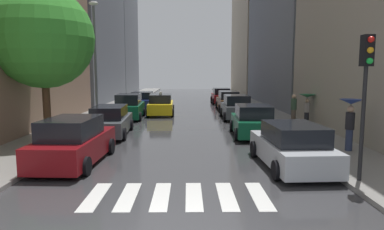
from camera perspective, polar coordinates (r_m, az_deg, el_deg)
ground_plane at (r=30.87m, az=-1.23°, el=0.84°), size 28.00×72.00×0.04m
sidewalk_left at (r=31.59m, az=-13.10°, el=0.98°), size 3.00×72.00×0.15m
sidewalk_right at (r=31.47m, az=10.69°, el=1.02°), size 3.00×72.00×0.15m
crosswalk_stripes at (r=9.75m, az=-2.41°, el=-13.22°), size 4.95×2.20×0.01m
building_left_far at (r=54.53m, az=-13.09°, el=14.99°), size 6.00×12.47×21.90m
building_right_far at (r=55.08m, az=10.82°, el=13.33°), size 6.00×16.47×18.78m
parked_car_left_nearest at (r=13.49m, az=-18.94°, el=-4.28°), size 2.25×4.70×1.74m
parked_car_left_second at (r=18.99m, az=-13.31°, el=-1.02°), size 2.18×4.77×1.59m
parked_car_left_third at (r=25.41m, az=-10.32°, el=1.28°), size 2.12×4.43×1.79m
parked_car_left_fourth at (r=31.76m, az=-8.13°, el=2.34°), size 2.15×4.45×1.58m
parked_car_right_nearest at (r=12.81m, az=16.14°, el=-5.06°), size 2.31×4.62×1.58m
parked_car_right_second at (r=18.45m, az=10.00°, el=-1.09°), size 2.28×4.17×1.66m
parked_car_right_third at (r=25.12m, az=7.30°, el=1.21°), size 2.08×4.12×1.72m
parked_car_right_fourth at (r=30.77m, az=6.00°, el=2.29°), size 1.99×4.65×1.68m
parked_car_right_fifth at (r=37.05m, az=4.82°, el=3.11°), size 2.04×4.27×1.64m
taxi_midroad at (r=27.39m, az=-5.16°, el=1.65°), size 2.18×4.47×1.81m
pedestrian_foreground at (r=15.54m, az=24.65°, el=0.00°), size 0.91×0.91×2.13m
pedestrian_near_tree at (r=22.27m, az=18.44°, el=2.01°), size 1.02×1.02×1.87m
pedestrian_by_kerb at (r=22.58m, az=16.42°, el=1.12°), size 0.36×0.36×1.84m
street_tree_left at (r=18.27m, az=-23.33°, el=11.54°), size 4.79×4.79×7.22m
traffic_light_right_corner at (r=11.26m, az=26.75°, el=5.84°), size 0.30×0.42×4.30m
lamp_post_left at (r=22.92m, az=-15.68°, el=9.60°), size 0.60×0.28×7.55m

